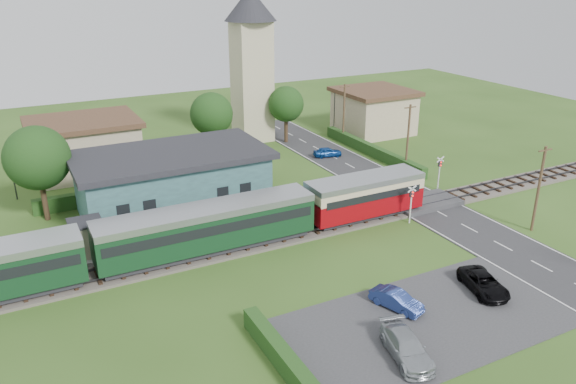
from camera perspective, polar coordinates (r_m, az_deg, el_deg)
name	(u,v)px	position (r m, az deg, el deg)	size (l,w,h in m)	color
ground	(341,237)	(44.10, 5.38, -4.55)	(120.00, 120.00, 0.00)	#2D4C19
railway_track	(328,226)	(45.58, 4.04, -3.44)	(76.00, 3.20, 0.49)	#4C443D
road	(440,213)	(49.79, 15.15, -2.05)	(6.00, 70.00, 0.05)	#28282B
car_park	(428,321)	(35.06, 14.02, -12.58)	(17.00, 9.00, 0.08)	#333335
crossing_deck	(424,203)	(51.06, 13.70, -1.06)	(6.20, 3.40, 0.45)	#333335
platform	(196,234)	(44.42, -9.29, -4.23)	(30.00, 3.00, 0.45)	gray
equipment_hut	(87,237)	(42.35, -19.74, -4.35)	(2.30, 2.30, 2.55)	#C1B592
station_building	(173,181)	(48.61, -11.64, 1.08)	(16.00, 9.00, 5.30)	#325255
train	(165,236)	(40.02, -12.43, -4.38)	(43.20, 2.90, 3.40)	#232328
church_tower	(251,55)	(67.34, -3.75, 13.76)	(6.00, 6.00, 17.60)	#C1B592
house_west	(85,145)	(60.82, -19.93, 4.48)	(10.80, 8.80, 5.50)	tan
house_east	(374,111)	(72.66, 8.71, 8.18)	(8.80, 8.80, 5.50)	tan
hedge_carpark	(285,361)	(30.23, -0.30, -16.77)	(0.80, 9.00, 1.20)	#193814
hedge_roadside	(372,150)	(63.70, 8.51, 4.23)	(0.80, 18.00, 1.20)	#193814
hedge_station	(160,187)	(53.41, -12.85, 0.53)	(22.00, 0.80, 1.30)	#193814
tree_a	(37,158)	(49.19, -24.12, 3.16)	(5.20, 5.20, 8.00)	#332316
tree_b	(212,114)	(61.21, -7.78, 7.85)	(4.60, 4.60, 7.34)	#332316
tree_c	(286,104)	(66.93, -0.20, 8.91)	(4.20, 4.20, 6.78)	#332316
utility_pole_b	(539,188)	(47.70, 24.12, 0.37)	(1.40, 0.22, 7.00)	#473321
utility_pole_c	(408,137)	(58.30, 12.09, 5.46)	(1.40, 0.22, 7.00)	#473321
utility_pole_d	(344,112)	(67.66, 5.70, 8.05)	(1.40, 0.22, 7.00)	#473321
crossing_signal_near	(411,199)	(46.47, 12.42, -0.69)	(0.84, 0.28, 3.28)	silver
crossing_signal_far	(440,168)	(54.34, 15.15, 2.35)	(0.84, 0.28, 3.28)	silver
streetlamp_west	(11,168)	(55.59, -26.29, 2.23)	(0.30, 0.30, 5.15)	#3F3F47
streetlamp_east	(334,107)	(72.84, 4.74, 8.58)	(0.30, 0.30, 5.15)	#3F3F47
car_on_road	(328,152)	(62.58, 4.04, 4.08)	(1.26, 3.13, 1.07)	navy
car_park_blue	(396,300)	(35.46, 10.96, -10.72)	(1.18, 3.39, 1.12)	navy
car_park_silver	(406,347)	(31.57, 11.94, -15.17)	(1.76, 4.34, 1.26)	#969BA2
car_park_dark	(484,283)	(38.61, 19.26, -8.73)	(1.91, 4.14, 1.15)	black
pedestrian_near	(275,203)	(46.49, -1.28, -1.14)	(0.69, 0.45, 1.89)	gray
pedestrian_far	(111,240)	(42.28, -17.53, -4.67)	(0.90, 0.70, 1.85)	gray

